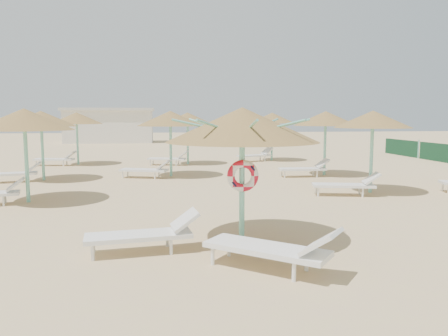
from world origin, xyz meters
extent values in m
plane|color=tan|center=(0.00, 0.00, 0.00)|extent=(120.00, 120.00, 0.00)
cylinder|color=#79D3BC|center=(0.45, 0.39, 1.11)|extent=(0.11, 0.11, 2.21)
cone|color=olive|center=(0.45, 0.39, 2.31)|extent=(2.95, 2.95, 0.66)
cylinder|color=#79D3BC|center=(0.45, 0.39, 2.06)|extent=(0.20, 0.20, 0.12)
cylinder|color=#79D3BC|center=(1.13, 0.39, 2.26)|extent=(1.33, 0.04, 0.34)
cylinder|color=#79D3BC|center=(0.93, 0.87, 2.26)|extent=(0.97, 0.97, 0.34)
cylinder|color=#79D3BC|center=(0.45, 1.07, 2.26)|extent=(0.04, 1.33, 0.34)
cylinder|color=#79D3BC|center=(-0.03, 0.87, 2.26)|extent=(0.97, 0.97, 0.34)
cylinder|color=#79D3BC|center=(-0.23, 0.39, 2.26)|extent=(1.33, 0.04, 0.34)
cylinder|color=#79D3BC|center=(-0.03, -0.09, 2.26)|extent=(0.97, 0.97, 0.34)
cylinder|color=#79D3BC|center=(0.45, -0.29, 2.26)|extent=(0.04, 1.33, 0.34)
cylinder|color=#79D3BC|center=(0.93, -0.09, 2.26)|extent=(0.97, 0.97, 0.34)
torus|color=red|center=(0.45, 0.29, 1.34)|extent=(0.62, 0.15, 0.62)
cylinder|color=white|center=(-2.29, -0.36, 0.14)|extent=(0.06, 0.06, 0.28)
cylinder|color=white|center=(-2.35, 0.14, 0.14)|extent=(0.06, 0.06, 0.28)
cylinder|color=white|center=(-0.94, -0.19, 0.14)|extent=(0.06, 0.06, 0.28)
cylinder|color=white|center=(-1.01, 0.30, 0.14)|extent=(0.06, 0.06, 0.28)
cube|color=white|center=(-1.52, -0.01, 0.32)|extent=(1.96, 0.85, 0.08)
cube|color=white|center=(-0.68, 0.09, 0.56)|extent=(0.56, 0.66, 0.37)
cylinder|color=white|center=(-0.27, -0.85, 0.15)|extent=(0.06, 0.06, 0.30)
cylinder|color=white|center=(0.07, -0.43, 0.15)|extent=(0.06, 0.06, 0.30)
cylinder|color=white|center=(0.86, -1.76, 0.15)|extent=(0.06, 0.06, 0.30)
cylinder|color=white|center=(1.19, -1.34, 0.15)|extent=(0.06, 0.06, 0.30)
cube|color=white|center=(0.57, -1.18, 0.34)|extent=(2.00, 1.80, 0.09)
cube|color=white|center=(1.27, -1.76, 0.60)|extent=(0.81, 0.83, 0.39)
cylinder|color=#79D3BC|center=(-4.94, 5.26, 1.15)|extent=(0.11, 0.11, 2.30)
cone|color=olive|center=(-4.94, 5.26, 2.39)|extent=(2.74, 2.74, 0.62)
cylinder|color=#79D3BC|center=(-4.94, 5.26, 2.15)|extent=(0.20, 0.20, 0.12)
cylinder|color=white|center=(-5.45, 4.74, 0.14)|extent=(0.06, 0.06, 0.28)
cylinder|color=white|center=(-5.56, 5.23, 0.14)|extent=(0.06, 0.06, 0.28)
cube|color=white|center=(-5.21, 5.05, 0.56)|extent=(0.61, 0.69, 0.36)
cylinder|color=#79D3BC|center=(-5.66, 9.78, 1.15)|extent=(0.11, 0.11, 2.30)
cone|color=olive|center=(-5.66, 9.78, 2.39)|extent=(2.63, 2.63, 0.59)
cylinder|color=#79D3BC|center=(-5.66, 9.78, 2.15)|extent=(0.20, 0.20, 0.12)
cylinder|color=white|center=(-6.17, 9.26, 0.14)|extent=(0.06, 0.06, 0.28)
cylinder|color=white|center=(-6.29, 9.75, 0.14)|extent=(0.06, 0.06, 0.28)
cube|color=white|center=(-6.76, 9.38, 0.32)|extent=(1.99, 1.04, 0.08)
cube|color=white|center=(-5.94, 9.57, 0.56)|extent=(0.61, 0.70, 0.36)
cylinder|color=#79D3BC|center=(-5.39, 15.41, 1.15)|extent=(0.11, 0.11, 2.30)
cone|color=olive|center=(-5.39, 15.41, 2.39)|extent=(2.62, 2.62, 0.59)
cylinder|color=#79D3BC|center=(-5.39, 15.41, 2.15)|extent=(0.20, 0.20, 0.12)
cylinder|color=white|center=(-7.32, 14.87, 0.14)|extent=(0.06, 0.06, 0.28)
cylinder|color=white|center=(-7.26, 15.36, 0.14)|extent=(0.06, 0.06, 0.28)
cylinder|color=white|center=(-5.98, 14.70, 0.14)|extent=(0.06, 0.06, 0.28)
cylinder|color=white|center=(-5.92, 15.19, 0.14)|extent=(0.06, 0.06, 0.28)
cube|color=white|center=(-6.49, 15.01, 0.32)|extent=(1.96, 0.86, 0.08)
cube|color=white|center=(-5.65, 14.91, 0.56)|extent=(0.56, 0.66, 0.36)
cylinder|color=#79D3BC|center=(-0.72, 10.28, 1.15)|extent=(0.11, 0.11, 2.30)
cone|color=olive|center=(-0.72, 10.28, 2.39)|extent=(2.73, 2.73, 0.62)
cylinder|color=#79D3BC|center=(-0.72, 10.28, 2.15)|extent=(0.20, 0.20, 0.12)
cylinder|color=white|center=(-2.66, 9.89, 0.14)|extent=(0.06, 0.06, 0.28)
cylinder|color=white|center=(-2.51, 10.37, 0.14)|extent=(0.06, 0.06, 0.28)
cylinder|color=white|center=(-1.38, 9.47, 0.14)|extent=(0.06, 0.06, 0.28)
cylinder|color=white|center=(-1.22, 9.94, 0.14)|extent=(0.06, 0.06, 0.28)
cube|color=white|center=(-1.82, 9.88, 0.32)|extent=(2.00, 1.18, 0.08)
cube|color=white|center=(-1.02, 9.61, 0.56)|extent=(0.65, 0.72, 0.36)
cylinder|color=#79D3BC|center=(0.25, 14.85, 1.15)|extent=(0.11, 0.11, 2.30)
cone|color=olive|center=(0.25, 14.85, 2.39)|extent=(2.56, 2.56, 0.58)
cylinder|color=#79D3BC|center=(0.25, 14.85, 2.15)|extent=(0.20, 0.20, 0.12)
cylinder|color=white|center=(-1.69, 14.43, 0.14)|extent=(0.06, 0.06, 0.28)
cylinder|color=white|center=(-1.56, 14.91, 0.14)|extent=(0.06, 0.06, 0.28)
cylinder|color=white|center=(-0.39, 14.06, 0.14)|extent=(0.06, 0.06, 0.28)
cylinder|color=white|center=(-0.26, 14.54, 0.14)|extent=(0.06, 0.06, 0.28)
cube|color=white|center=(-0.85, 14.45, 0.32)|extent=(2.00, 1.12, 0.08)
cube|color=white|center=(-0.04, 14.22, 0.56)|extent=(0.63, 0.71, 0.36)
cylinder|color=#79D3BC|center=(5.64, 5.39, 1.15)|extent=(0.11, 0.11, 2.30)
cone|color=olive|center=(5.64, 5.39, 2.38)|extent=(2.45, 2.45, 0.55)
cylinder|color=#79D3BC|center=(5.64, 5.39, 2.15)|extent=(0.20, 0.20, 0.12)
cylinder|color=white|center=(3.70, 4.94, 0.14)|extent=(0.06, 0.06, 0.28)
cylinder|color=white|center=(3.82, 5.42, 0.14)|extent=(0.06, 0.06, 0.28)
cylinder|color=white|center=(5.01, 4.62, 0.14)|extent=(0.06, 0.06, 0.28)
cylinder|color=white|center=(5.13, 5.11, 0.14)|extent=(0.06, 0.06, 0.28)
cube|color=white|center=(4.54, 4.99, 0.32)|extent=(1.99, 1.04, 0.08)
cube|color=white|center=(5.36, 4.80, 0.56)|extent=(0.61, 0.70, 0.36)
cylinder|color=#79D3BC|center=(5.71, 9.69, 1.15)|extent=(0.11, 0.11, 2.30)
cone|color=olive|center=(5.71, 9.69, 2.39)|extent=(2.67, 2.67, 0.60)
cylinder|color=#79D3BC|center=(5.71, 9.69, 2.15)|extent=(0.20, 0.20, 0.12)
cylinder|color=white|center=(3.81, 9.07, 0.14)|extent=(0.06, 0.06, 0.28)
cylinder|color=white|center=(3.82, 9.57, 0.14)|extent=(0.06, 0.06, 0.28)
cylinder|color=white|center=(5.16, 9.03, 0.14)|extent=(0.06, 0.06, 0.28)
cylinder|color=white|center=(5.17, 9.53, 0.14)|extent=(0.06, 0.06, 0.28)
cube|color=white|center=(4.61, 9.29, 0.32)|extent=(1.92, 0.68, 0.08)
cube|color=white|center=(5.46, 9.27, 0.56)|extent=(0.50, 0.61, 0.36)
cylinder|color=#79D3BC|center=(5.04, 16.05, 1.15)|extent=(0.11, 0.11, 2.30)
cone|color=olive|center=(5.04, 16.05, 2.39)|extent=(2.58, 2.58, 0.58)
cylinder|color=#79D3BC|center=(5.04, 16.05, 2.15)|extent=(0.20, 0.20, 0.12)
cylinder|color=white|center=(3.27, 15.16, 0.14)|extent=(0.06, 0.06, 0.28)
cylinder|color=white|center=(3.11, 15.63, 0.14)|extent=(0.06, 0.06, 0.28)
cylinder|color=white|center=(4.54, 15.60, 0.14)|extent=(0.06, 0.06, 0.28)
cylinder|color=white|center=(4.38, 16.07, 0.14)|extent=(0.06, 0.06, 0.28)
cube|color=white|center=(3.94, 15.65, 0.32)|extent=(2.00, 1.21, 0.08)
cube|color=white|center=(4.75, 15.93, 0.56)|extent=(0.65, 0.73, 0.36)
cylinder|color=white|center=(8.19, 5.35, 0.14)|extent=(0.06, 0.06, 0.28)
cube|color=silver|center=(-6.00, 35.00, 1.50)|extent=(8.00, 4.00, 3.00)
cube|color=beige|center=(-6.00, 35.00, 3.12)|extent=(8.40, 4.40, 0.25)
cube|color=#1A502A|center=(14.00, 14.00, 0.50)|extent=(0.08, 3.80, 1.00)
cube|color=#1A502A|center=(14.00, 18.00, 0.50)|extent=(0.08, 3.80, 1.00)
cylinder|color=#79D3BC|center=(14.00, 16.10, 0.55)|extent=(0.08, 0.08, 1.10)
camera|label=1|loc=(-1.07, -7.87, 2.47)|focal=35.00mm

